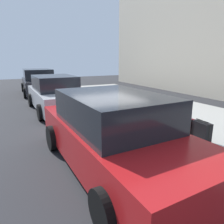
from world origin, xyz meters
TOP-DOWN VIEW (x-y plane):
  - ground_plane at (0.00, 0.00)m, footprint 40.00×40.00m
  - sidewalk_curb at (0.00, -2.50)m, footprint 18.00×5.00m
  - suitcase_black_0 at (-3.93, -0.80)m, footprint 0.51×0.28m
  - suitcase_maroon_1 at (-3.44, -0.76)m, footprint 0.38×0.25m
  - suitcase_silver_2 at (-2.95, -0.83)m, footprint 0.48×0.25m
  - suitcase_olive_3 at (-2.42, -0.76)m, footprint 0.46×0.26m
  - suitcase_navy_4 at (-1.93, -0.87)m, footprint 0.42×0.19m
  - suitcase_red_5 at (-1.48, -0.89)m, footprint 0.36×0.25m
  - suitcase_teal_6 at (-1.01, -0.82)m, footprint 0.46×0.23m
  - suitcase_black_7 at (-0.52, -0.89)m, footprint 0.41×0.25m
  - suitcase_maroon_8 at (-0.04, -0.84)m, footprint 0.43×0.26m
  - suitcase_silver_9 at (0.44, -0.76)m, footprint 0.40×0.25m
  - suitcase_olive_10 at (0.90, -0.86)m, footprint 0.40×0.25m
  - suitcase_navy_11 at (1.41, -0.81)m, footprint 0.50×0.27m
  - fire_hydrant at (2.08, -0.83)m, footprint 0.39×0.21m
  - bollard_post at (2.73, -0.68)m, footprint 0.12×0.12m
  - parked_car_red_0 at (-3.72, 1.70)m, footprint 4.84×2.22m
  - parked_car_silver_1 at (2.00, 1.70)m, footprint 4.54×2.10m
  - parked_car_charcoal_2 at (7.30, 1.70)m, footprint 4.73×2.22m

SIDE VIEW (x-z plane):
  - ground_plane at x=0.00m, z-range 0.00..0.00m
  - sidewalk_curb at x=0.00m, z-range 0.00..0.14m
  - suitcase_navy_11 at x=1.41m, z-range 0.11..0.70m
  - suitcase_maroon_1 at x=-3.44m, z-range 0.03..0.80m
  - suitcase_maroon_8 at x=-0.04m, z-range 0.11..0.73m
  - suitcase_silver_2 at x=-2.95m, z-range 0.01..0.84m
  - suitcase_red_5 at x=-1.48m, z-range 0.11..0.73m
  - suitcase_black_0 at x=-3.93m, z-range 0.11..0.74m
  - suitcase_navy_4 at x=-1.93m, z-range 0.00..0.85m
  - suitcase_olive_10 at x=0.90m, z-range 0.11..0.74m
  - suitcase_teal_6 at x=-1.01m, z-range -0.02..0.94m
  - suitcase_black_7 at x=-0.52m, z-range 0.11..0.87m
  - suitcase_silver_9 at x=0.44m, z-range -0.01..1.01m
  - bollard_post at x=2.73m, z-range 0.14..0.87m
  - suitcase_olive_3 at x=-2.42m, z-range 0.00..1.01m
  - fire_hydrant at x=2.08m, z-range 0.16..0.91m
  - parked_car_silver_1 at x=2.00m, z-range -0.05..1.53m
  - parked_car_red_0 at x=-3.72m, z-range -0.05..1.56m
  - parked_car_charcoal_2 at x=7.30m, z-range -0.05..1.60m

